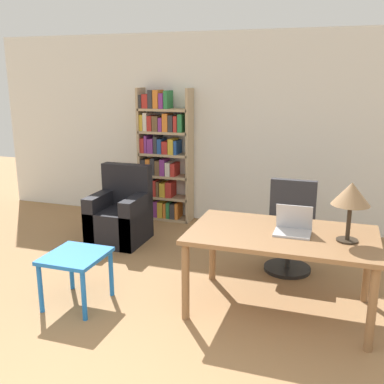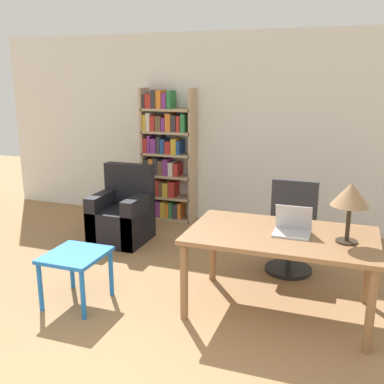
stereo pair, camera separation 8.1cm
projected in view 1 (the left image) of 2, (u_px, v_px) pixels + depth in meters
The scene contains 8 objects.
wall_back at pixel (248, 131), 6.29m from camera, with size 8.00×0.06×2.70m.
desk at pixel (282, 242), 4.00m from camera, with size 1.64×0.97×0.75m.
laptop at pixel (293, 227), 3.96m from camera, with size 0.32×0.25×0.25m.
table_lamp at pixel (351, 195), 3.68m from camera, with size 0.32×0.32×0.51m.
office_chair at pixel (290, 229), 4.96m from camera, with size 0.53×0.53×0.98m.
side_table_blue at pixel (76, 262), 4.17m from camera, with size 0.52×0.56×0.50m.
armchair at pixel (120, 217), 5.83m from camera, with size 0.67×0.69×0.98m.
bookshelf at pixel (162, 158), 6.60m from camera, with size 0.79×0.28×1.94m.
Camera 1 is at (1.27, -1.70, 2.09)m, focal length 42.00 mm.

